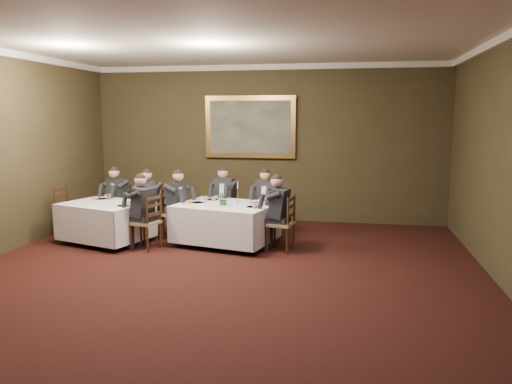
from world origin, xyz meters
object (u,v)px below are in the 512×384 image
(chair_main_endleft, at_px, (176,224))
(chair_sec_endright, at_px, (146,234))
(diner_sec_backleft, at_px, (119,208))
(chair_main_endright, at_px, (281,235))
(diner_main_backright, at_px, (267,211))
(chair_main_backleft, at_px, (225,218))
(diner_main_endleft, at_px, (176,213))
(diner_sec_endright, at_px, (145,221))
(table_main, at_px, (226,221))
(centerpiece, at_px, (224,199))
(chair_main_backright, at_px, (267,222))
(diner_main_endright, at_px, (281,222))
(table_second, at_px, (106,219))
(chair_sec_backright, at_px, (151,222))
(diner_main_backleft, at_px, (225,208))
(chair_sec_backleft, at_px, (120,218))
(candlestick, at_px, (238,196))
(chair_sec_endleft, at_px, (70,223))
(painting, at_px, (250,127))
(diner_sec_backright, at_px, (150,211))

(chair_main_endleft, distance_m, chair_sec_endright, 0.87)
(diner_sec_backleft, bearing_deg, chair_main_endleft, -170.34)
(chair_main_endright, bearing_deg, diner_main_backright, 33.50)
(chair_main_backleft, xyz_separation_m, chair_sec_endright, (-1.07, -1.56, 0.00))
(diner_main_endleft, height_order, diner_sec_endright, same)
(diner_sec_backleft, bearing_deg, table_main, -170.26)
(diner_main_backright, distance_m, chair_sec_endright, 2.40)
(table_main, bearing_deg, chair_main_backleft, 104.67)
(chair_sec_endright, xyz_separation_m, centerpiece, (1.32, 0.46, 0.60))
(diner_main_backright, height_order, diner_sec_endright, same)
(chair_main_backright, bearing_deg, diner_sec_backleft, 24.57)
(chair_main_backright, relative_size, diner_main_endright, 0.74)
(table_main, height_order, diner_sec_endright, diner_sec_endright)
(chair_main_endright, bearing_deg, table_second, 101.63)
(diner_sec_backleft, bearing_deg, table_second, 123.38)
(diner_sec_endright, bearing_deg, diner_main_endright, -67.57)
(chair_main_endleft, relative_size, chair_sec_backright, 1.00)
(table_main, bearing_deg, diner_main_endright, -12.92)
(diner_main_backleft, bearing_deg, chair_sec_backleft, 23.35)
(chair_sec_endright, distance_m, candlestick, 1.78)
(chair_sec_endright, height_order, candlestick, candlestick)
(diner_main_backleft, xyz_separation_m, chair_sec_backright, (-1.37, -0.64, -0.23))
(chair_sec_backleft, xyz_separation_m, chair_sec_endleft, (-0.77, -0.58, 0.00))
(table_second, distance_m, painting, 3.83)
(centerpiece, bearing_deg, diner_sec_backright, 164.67)
(diner_main_backright, height_order, chair_sec_backright, diner_main_backright)
(diner_sec_backleft, relative_size, painting, 0.65)
(chair_main_backleft, bearing_deg, diner_main_endleft, 55.12)
(table_main, distance_m, painting, 2.85)
(chair_main_endright, bearing_deg, diner_sec_endright, 108.70)
(chair_main_backright, height_order, diner_main_endleft, diner_main_endleft)
(table_main, relative_size, centerpiece, 8.10)
(centerpiece, bearing_deg, table_main, 88.40)
(chair_main_backleft, distance_m, chair_sec_backright, 1.51)
(diner_main_backleft, relative_size, painting, 0.65)
(table_second, relative_size, chair_main_endleft, 1.81)
(table_main, xyz_separation_m, diner_main_backright, (0.65, 0.76, 0.06))
(chair_main_backleft, bearing_deg, chair_main_endleft, 54.59)
(chair_sec_endright, bearing_deg, painting, -10.25)
(table_main, xyz_separation_m, centerpiece, (-0.00, -0.13, 0.44))
(chair_sec_backleft, xyz_separation_m, chair_sec_backright, (0.78, -0.24, 0.00))
(chair_main_backleft, xyz_separation_m, diner_sec_backright, (-1.37, -0.66, 0.23))
(candlestick, bearing_deg, painting, 95.55)
(diner_sec_backright, distance_m, candlestick, 1.91)
(diner_main_endright, bearing_deg, chair_main_endright, -90.00)
(diner_main_backright, xyz_separation_m, diner_sec_endright, (-1.99, -1.34, 0.00))
(diner_main_backleft, height_order, diner_sec_endright, same)
(diner_sec_backleft, relative_size, candlestick, 3.06)
(diner_main_endleft, bearing_deg, diner_sec_backright, -78.42)
(diner_main_backleft, distance_m, chair_sec_backleft, 2.19)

